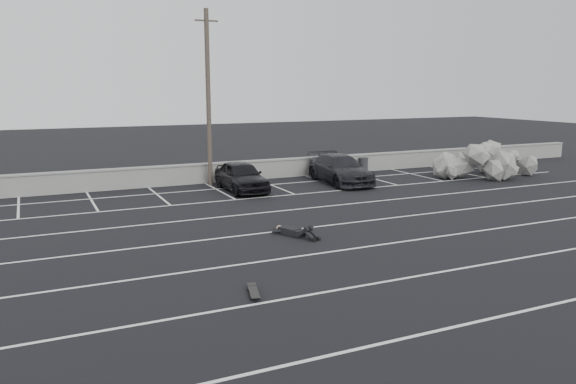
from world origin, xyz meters
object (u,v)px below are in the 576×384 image
trash_bin (363,165)px  skateboard (254,292)px  person (290,228)px  utility_pole (208,98)px  riprap_pile (481,166)px  car_left (241,176)px  car_right (340,169)px

trash_bin → skateboard: 20.91m
trash_bin → person: size_ratio=0.34×
utility_pole → person: 11.59m
skateboard → utility_pole: bearing=91.6°
riprap_pile → skateboard: bearing=-147.5°
trash_bin → skateboard: size_ratio=0.99×
car_left → trash_bin: 9.15m
car_right → utility_pole: (-6.51, 2.26, 3.76)m
car_left → riprap_pile: size_ratio=0.63×
car_left → utility_pole: bearing=113.0°
riprap_pile → person: 17.12m
trash_bin → riprap_pile: riprap_pile is taller
person → skateboard: size_ratio=2.91×
utility_pole → riprap_pile: (15.08, -3.63, -3.92)m
car_left → car_right: size_ratio=0.84×
trash_bin → car_left: bearing=-163.4°
person → trash_bin: bearing=26.7°
person → utility_pole: bearing=66.5°
utility_pole → person: bearing=-92.6°
utility_pole → skateboard: (-3.75, -15.63, -4.42)m
riprap_pile → utility_pole: bearing=166.5°
utility_pole → riprap_pile: bearing=-13.5°
utility_pole → trash_bin: size_ratio=10.04×
trash_bin → car_right: bearing=-139.9°
utility_pole → skateboard: bearing=-103.5°
car_left → person: 8.68m
person → car_left: bearing=59.8°
car_left → trash_bin: bearing=17.3°
utility_pole → car_left: bearing=-67.7°
car_left → utility_pole: size_ratio=0.49×
utility_pole → riprap_pile: utility_pole is taller
car_right → riprap_pile: car_right is taller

